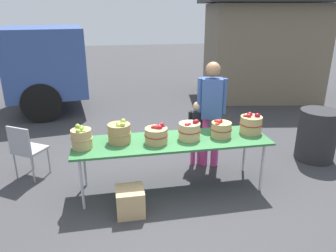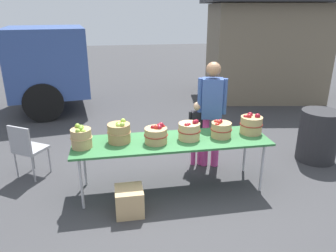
{
  "view_description": "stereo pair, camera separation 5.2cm",
  "coord_description": "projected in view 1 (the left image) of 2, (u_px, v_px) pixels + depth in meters",
  "views": [
    {
      "loc": [
        -0.83,
        -4.0,
        2.45
      ],
      "look_at": [
        0.0,
        0.3,
        0.85
      ],
      "focal_mm": 34.24,
      "sensor_mm": 36.0,
      "label": 1
    },
    {
      "loc": [
        -0.78,
        -4.01,
        2.45
      ],
      "look_at": [
        0.0,
        0.3,
        0.85
      ],
      "focal_mm": 34.24,
      "sensor_mm": 36.0,
      "label": 2
    }
  ],
  "objects": [
    {
      "name": "apple_basket_red_3",
      "position": [
        251.0,
        124.0,
        4.64
      ],
      "size": [
        0.33,
        0.33,
        0.3
      ],
      "color": "tan",
      "rests_on": "market_table"
    },
    {
      "name": "child_customer",
      "position": [
        197.0,
        128.0,
        5.18
      ],
      "size": [
        0.29,
        0.16,
        1.08
      ],
      "rotation": [
        0.0,
        0.0,
        3.05
      ],
      "color": "#CC3F8C",
      "rests_on": "ground"
    },
    {
      "name": "apple_basket_red_1",
      "position": [
        190.0,
        131.0,
        4.42
      ],
      "size": [
        0.32,
        0.32,
        0.28
      ],
      "color": "tan",
      "rests_on": "market_table"
    },
    {
      "name": "apple_basket_green_0",
      "position": [
        82.0,
        138.0,
        4.13
      ],
      "size": [
        0.28,
        0.28,
        0.31
      ],
      "color": "tan",
      "rests_on": "market_table"
    },
    {
      "name": "trash_barrel",
      "position": [
        317.0,
        135.0,
        5.44
      ],
      "size": [
        0.64,
        0.64,
        0.88
      ],
      "primitive_type": "cylinder",
      "color": "#262628",
      "rests_on": "ground"
    },
    {
      "name": "apple_basket_red_2",
      "position": [
        221.0,
        129.0,
        4.5
      ],
      "size": [
        0.3,
        0.3,
        0.26
      ],
      "color": "tan",
      "rests_on": "market_table"
    },
    {
      "name": "market_table",
      "position": [
        172.0,
        143.0,
        4.43
      ],
      "size": [
        2.7,
        0.76,
        0.75
      ],
      "color": "#2D6B38",
      "rests_on": "ground"
    },
    {
      "name": "ground_plane",
      "position": [
        172.0,
        187.0,
        4.68
      ],
      "size": [
        40.0,
        40.0,
        0.0
      ],
      "primitive_type": "plane",
      "color": "#38383A"
    },
    {
      "name": "vendor_adult",
      "position": [
        211.0,
        107.0,
        5.02
      ],
      "size": [
        0.44,
        0.3,
        1.71
      ],
      "rotation": [
        0.0,
        0.0,
        2.86
      ],
      "color": "#CC3F8C",
      "rests_on": "ground"
    },
    {
      "name": "produce_crate",
      "position": [
        130.0,
        201.0,
        4.04
      ],
      "size": [
        0.35,
        0.35,
        0.35
      ],
      "primitive_type": "cube",
      "color": "tan",
      "rests_on": "ground"
    },
    {
      "name": "folding_chair",
      "position": [
        26.0,
        147.0,
        4.78
      ],
      "size": [
        0.55,
        0.55,
        0.86
      ],
      "rotation": [
        0.0,
        0.0,
        2.57
      ],
      "color": "#99999E",
      "rests_on": "ground"
    },
    {
      "name": "apple_basket_red_0",
      "position": [
        157.0,
        135.0,
        4.3
      ],
      "size": [
        0.32,
        0.32,
        0.27
      ],
      "color": "tan",
      "rests_on": "market_table"
    },
    {
      "name": "apple_basket_green_1",
      "position": [
        119.0,
        133.0,
        4.31
      ],
      "size": [
        0.32,
        0.32,
        0.31
      ],
      "color": "#A87F51",
      "rests_on": "market_table"
    },
    {
      "name": "food_kiosk",
      "position": [
        261.0,
        48.0,
        9.29
      ],
      "size": [
        3.93,
        3.43,
        2.74
      ],
      "rotation": [
        0.0,
        0.0,
        -0.16
      ],
      "color": "#726651",
      "rests_on": "ground"
    }
  ]
}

